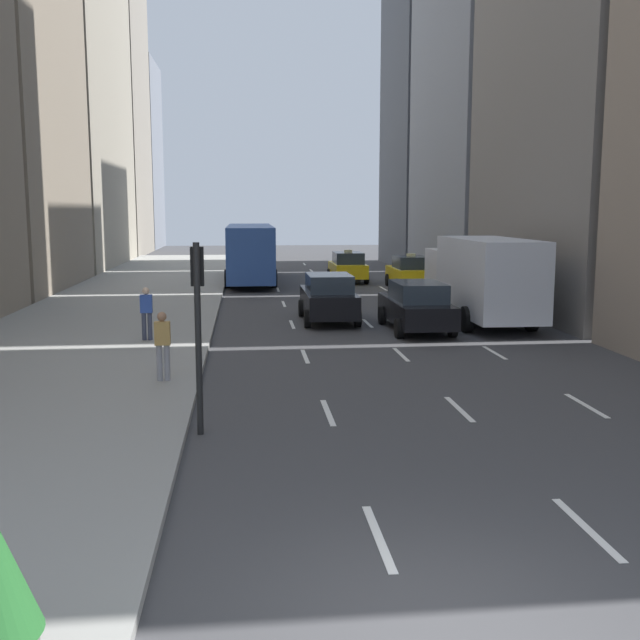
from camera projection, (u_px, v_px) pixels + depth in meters
ground_plane at (432, 621)px, 7.70m from camera, size 160.00×160.00×0.00m
sidewalk_left at (131, 301)px, 33.58m from camera, size 8.00×66.00×0.15m
lane_markings at (356, 312)px, 30.59m from camera, size 5.72×56.00×0.01m
building_row_left at (35, 67)px, 43.83m from camera, size 6.00×79.79×28.27m
taxi_lead at (410, 272)px, 39.62m from camera, size 2.02×4.40×1.87m
taxi_second at (348, 267)px, 43.19m from camera, size 2.02×4.40×1.87m
sedan_black_near at (328, 298)px, 27.92m from camera, size 2.02×4.59×1.80m
sedan_silver_behind at (416, 306)px, 25.86m from camera, size 2.02×4.91×1.72m
city_bus at (250, 251)px, 42.98m from camera, size 2.80×11.61×3.25m
box_truck at (481, 277)px, 27.66m from camera, size 2.58×8.40×3.15m
pedestrian_mid_block at (163, 342)px, 17.69m from camera, size 0.36×0.22×1.65m
pedestrian_far_walking at (146, 311)px, 23.17m from camera, size 0.36×0.22×1.65m
traffic_light_pole at (198, 307)px, 13.81m from camera, size 0.24×0.42×3.60m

